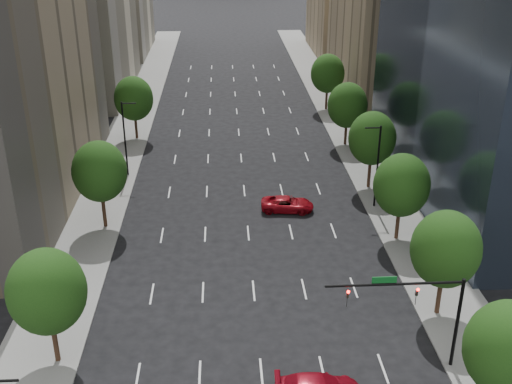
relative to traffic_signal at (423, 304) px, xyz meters
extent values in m
cube|color=slate|center=(-26.03, 30.00, -5.10)|extent=(6.00, 200.00, 0.15)
cube|color=slate|center=(4.97, 30.00, -5.10)|extent=(6.00, 200.00, 0.15)
cube|color=beige|center=(-35.53, 106.00, 3.83)|extent=(14.00, 26.00, 18.00)
cube|color=#8C7759|center=(14.47, 70.00, 9.83)|extent=(14.00, 30.00, 30.00)
cube|color=#8C7759|center=(14.47, 103.00, 2.83)|extent=(14.00, 26.00, 16.00)
ellipsoid|color=#13370F|center=(3.47, -5.00, 0.23)|extent=(5.20, 5.20, 5.98)
cylinder|color=#382316|center=(3.47, 6.00, -3.17)|extent=(0.36, 0.36, 4.00)
ellipsoid|color=#13370F|center=(3.47, 6.00, 0.59)|extent=(5.20, 5.20, 5.98)
cylinder|color=#382316|center=(3.47, 18.00, -3.22)|extent=(0.36, 0.36, 3.90)
ellipsoid|color=#13370F|center=(3.47, 18.00, 0.44)|extent=(5.20, 5.20, 5.98)
cylinder|color=#382316|center=(3.47, 30.00, -3.12)|extent=(0.36, 0.36, 4.10)
ellipsoid|color=#13370F|center=(3.47, 30.00, 0.73)|extent=(5.20, 5.20, 5.98)
cylinder|color=#382316|center=(3.47, 44.00, -3.27)|extent=(0.36, 0.36, 3.80)
ellipsoid|color=#13370F|center=(3.47, 44.00, 0.30)|extent=(5.20, 5.20, 5.98)
cylinder|color=#382316|center=(3.47, 60.00, -3.17)|extent=(0.36, 0.36, 4.00)
ellipsoid|color=#13370F|center=(3.47, 60.00, 0.59)|extent=(5.20, 5.20, 5.98)
cylinder|color=#382316|center=(-24.53, 2.00, -3.17)|extent=(0.36, 0.36, 4.00)
ellipsoid|color=#13370F|center=(-24.53, 2.00, 0.59)|extent=(5.20, 5.20, 5.98)
cylinder|color=#382316|center=(-24.53, 22.00, -3.10)|extent=(0.36, 0.36, 4.15)
ellipsoid|color=#13370F|center=(-24.53, 22.00, 0.80)|extent=(5.20, 5.20, 5.98)
cylinder|color=#382316|center=(-24.53, 48.00, -3.20)|extent=(0.36, 0.36, 3.95)
ellipsoid|color=#13370F|center=(-24.53, 48.00, 0.52)|extent=(5.20, 5.20, 5.98)
cylinder|color=black|center=(2.97, 25.00, -0.67)|extent=(0.20, 0.20, 9.00)
cylinder|color=black|center=(2.17, 25.00, 3.63)|extent=(1.60, 0.14, 0.14)
cylinder|color=black|center=(-23.23, -10.00, 3.63)|extent=(1.60, 0.14, 0.14)
cylinder|color=black|center=(-24.03, 35.00, -0.67)|extent=(0.20, 0.20, 9.00)
cylinder|color=black|center=(-23.23, 35.00, 3.63)|extent=(1.60, 0.14, 0.14)
cylinder|color=black|center=(2.47, 0.00, -1.67)|extent=(0.24, 0.24, 7.00)
cylinder|color=black|center=(-2.03, 0.00, 1.63)|extent=(9.00, 0.18, 0.18)
imported|color=black|center=(-0.53, 0.00, 1.08)|extent=(0.18, 0.22, 1.10)
imported|color=black|center=(-5.03, 0.00, 1.08)|extent=(0.18, 0.22, 1.10)
sphere|color=#FF0C07|center=(-0.53, -0.18, 1.28)|extent=(0.20, 0.20, 0.20)
sphere|color=#FF0C07|center=(-5.03, -0.18, 1.28)|extent=(0.20, 0.20, 0.20)
cube|color=#0C591E|center=(-2.73, 0.00, 1.98)|extent=(1.60, 0.06, 0.45)
imported|color=maroon|center=(-6.25, 24.72, -4.42)|extent=(5.69, 3.11, 1.51)
camera|label=1|loc=(-12.75, -32.88, 23.35)|focal=43.43mm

